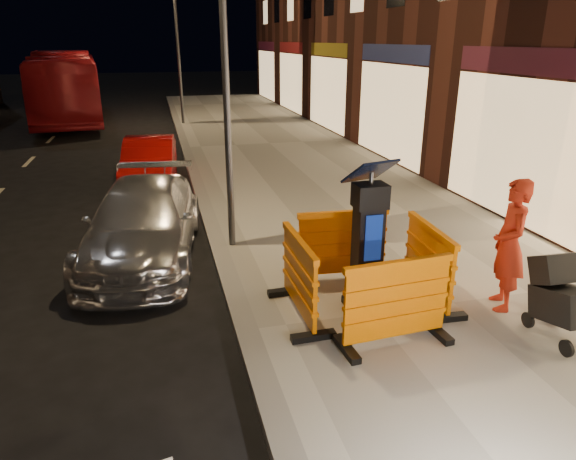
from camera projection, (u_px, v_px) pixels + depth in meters
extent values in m
plane|color=black|center=(248.00, 340.00, 6.71)|extent=(120.00, 120.00, 0.00)
cube|color=gray|center=(453.00, 307.00, 7.38)|extent=(6.00, 60.00, 0.15)
cube|color=slate|center=(247.00, 335.00, 6.68)|extent=(0.30, 60.00, 0.15)
cube|color=black|center=(368.00, 241.00, 6.89)|extent=(0.64, 0.64, 2.00)
cube|color=#E16A00|center=(396.00, 303.00, 6.18)|extent=(1.47, 0.69, 1.12)
cube|color=#E16A00|center=(342.00, 245.00, 7.91)|extent=(1.47, 0.69, 1.12)
cube|color=#E16A00|center=(299.00, 278.00, 6.82)|extent=(0.62, 1.44, 1.12)
cube|color=#E16A00|center=(428.00, 264.00, 7.26)|extent=(0.66, 1.46, 1.12)
imported|color=silver|center=(146.00, 256.00, 9.30)|extent=(2.39, 4.67, 1.30)
imported|color=#AB0B0C|center=(152.00, 183.00, 13.99)|extent=(1.55, 3.79, 1.22)
imported|color=maroon|center=(72.00, 120.00, 24.94)|extent=(3.91, 11.72, 3.20)
imported|color=maroon|center=(509.00, 245.00, 6.94)|extent=(0.66, 0.79, 1.85)
cube|color=black|center=(565.00, 301.00, 6.31)|extent=(0.56, 0.85, 1.05)
cylinder|color=#3F3F44|center=(225.00, 74.00, 8.39)|extent=(0.12, 0.12, 6.00)
cylinder|color=#3F3F44|center=(178.00, 53.00, 22.02)|extent=(0.12, 0.12, 6.00)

